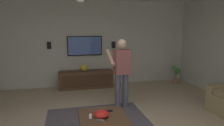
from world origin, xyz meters
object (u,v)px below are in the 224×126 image
Objects in this scene: wall_speaker_left at (114,45)px; wall_speaker_right at (49,45)px; bowl at (101,114)px; remote_white at (90,116)px; tv at (85,46)px; coffee_table at (104,124)px; remote_black at (108,111)px; remote_grey at (100,120)px; media_console at (86,79)px; potted_plant_short at (177,73)px; vase_round at (84,68)px; person_standing at (121,69)px.

wall_speaker_right reaches higher than wall_speaker_left.
bowl is 0.19m from remote_white.
wall_speaker_right is (3.29, 0.87, 0.95)m from remote_white.
tv reaches higher than remote_white.
wall_speaker_left is 1.00× the size of wall_speaker_right.
remote_black reaches higher than coffee_table.
remote_black is at bearing -38.59° from bowl.
wall_speaker_left reaches higher than remote_grey.
media_console is (3.15, -0.02, -0.02)m from coffee_table.
potted_plant_short reaches higher than coffee_table.
potted_plant_short is at bearing -100.75° from wall_speaker_left.
wall_speaker_left is (3.29, -1.19, 0.93)m from remote_white.
vase_round is at bearing 87.57° from potted_plant_short.
tv reaches higher than potted_plant_short.
wall_speaker_right is (0.41, 4.22, 1.00)m from potted_plant_short.
vase_round is at bearing -14.65° from tv.
person_standing is 1.34m from remote_black.
vase_round is at bearing 131.33° from remote_grey.
coffee_table is 3.73m from wall_speaker_right.
vase_round is (0.14, 3.19, 0.30)m from potted_plant_short.
wall_speaker_left is (2.03, -0.30, 0.41)m from person_standing.
coffee_table is 4.55× the size of vase_round.
wall_speaker_left reaches higher than vase_round.
potted_plant_short is at bearing -46.34° from coffee_table.
bowl is at bearing 35.62° from coffee_table.
coffee_table is 0.90× the size of tv.
remote_black is (-1.11, 0.55, -0.52)m from person_standing.
media_console is at bearing 0.00° from tv.
bowl is at bearing -1.09° from media_console.
wall_speaker_left is at bearing 114.96° from remote_grey.
remote_black is (0.15, -0.34, 0.00)m from remote_white.
remote_black is 3.50m from wall_speaker_right.
person_standing is at bearing -28.21° from remote_white.
vase_round is 1.00× the size of wall_speaker_left.
coffee_table is 4.55× the size of wall_speaker_left.
remote_black is at bearing 132.23° from potted_plant_short.
remote_white is (-3.28, 0.23, -0.92)m from tv.
bowl is at bearing 163.11° from wall_speaker_left.
remote_white is (-2.88, 3.35, 0.05)m from potted_plant_short.
wall_speaker_left is at bearing -75.02° from vase_round.
person_standing reaches higher than wall_speaker_left.
media_console reaches higher than remote_black.
bowl is 0.14m from remote_grey.
bowl is at bearing 132.80° from potted_plant_short.
remote_black is (-2.89, -0.11, 0.14)m from media_console.
wall_speaker_left is (0.27, -1.03, 0.68)m from vase_round.
bowl is 3.63m from wall_speaker_right.
wall_speaker_left is 2.06m from wall_speaker_right.
bowl is (-3.10, 0.06, 0.18)m from media_console.
tv is 7.43× the size of remote_grey.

